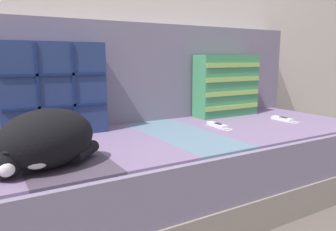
{
  "coord_description": "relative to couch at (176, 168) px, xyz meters",
  "views": [
    {
      "loc": [
        -0.84,
        -1.23,
        0.72
      ],
      "look_at": [
        -0.09,
        0.03,
        0.47
      ],
      "focal_mm": 35.0,
      "sensor_mm": 36.0,
      "label": 1
    }
  ],
  "objects": [
    {
      "name": "throw_pillow_striped",
      "position": [
        0.52,
        0.23,
        0.37
      ],
      "size": [
        0.42,
        0.14,
        0.38
      ],
      "color": "#3D8956",
      "rests_on": "couch"
    },
    {
      "name": "sleeping_cat",
      "position": [
        -0.66,
        -0.25,
        0.28
      ],
      "size": [
        0.38,
        0.29,
        0.2
      ],
      "color": "black",
      "rests_on": "couch"
    },
    {
      "name": "throw_pillow_quilted",
      "position": [
        -0.52,
        0.23,
        0.4
      ],
      "size": [
        0.47,
        0.14,
        0.43
      ],
      "color": "navy",
      "rests_on": "couch"
    },
    {
      "name": "couch",
      "position": [
        0.0,
        0.0,
        0.0
      ],
      "size": [
        2.18,
        0.89,
        0.37
      ],
      "color": "gray",
      "rests_on": "ground_plane"
    },
    {
      "name": "game_remote_far",
      "position": [
        0.68,
        -0.08,
        0.19
      ],
      "size": [
        0.05,
        0.18,
        0.02
      ],
      "color": "white",
      "rests_on": "couch"
    },
    {
      "name": "game_remote_near",
      "position": [
        0.24,
        -0.03,
        0.19
      ],
      "size": [
        0.05,
        0.19,
        0.02
      ],
      "color": "white",
      "rests_on": "couch"
    },
    {
      "name": "sofa_backrest",
      "position": [
        -0.0,
        0.38,
        0.46
      ],
      "size": [
        2.14,
        0.14,
        0.55
      ],
      "color": "slate",
      "rests_on": "couch"
    },
    {
      "name": "ground_plane",
      "position": [
        -0.0,
        -0.1,
        -0.18
      ],
      "size": [
        14.0,
        14.0,
        0.0
      ],
      "primitive_type": "plane",
      "color": "#564C47"
    }
  ]
}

